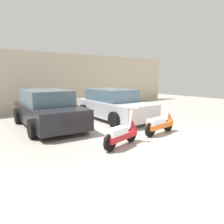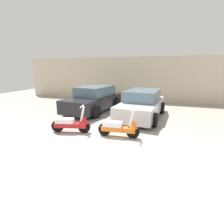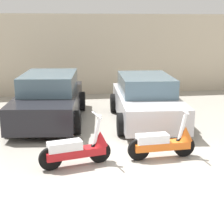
# 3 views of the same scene
# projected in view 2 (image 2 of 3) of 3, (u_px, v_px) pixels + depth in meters

# --- Properties ---
(ground_plane) EXTENTS (28.00, 28.00, 0.00)m
(ground_plane) POSITION_uv_depth(u_px,v_px,m) (99.00, 142.00, 6.13)
(ground_plane) COLOR #9E998E
(wall_back) EXTENTS (19.60, 0.12, 3.35)m
(wall_back) POSITION_uv_depth(u_px,v_px,m) (139.00, 79.00, 13.30)
(wall_back) COLOR beige
(wall_back) RESTS_ON ground_plane
(scooter_front_left) EXTENTS (1.55, 0.68, 1.10)m
(scooter_front_left) POSITION_uv_depth(u_px,v_px,m) (72.00, 123.00, 6.93)
(scooter_front_left) COLOR black
(scooter_front_left) RESTS_ON ground_plane
(scooter_front_right) EXTENTS (1.57, 0.57, 1.10)m
(scooter_front_right) POSITION_uv_depth(u_px,v_px,m) (120.00, 127.00, 6.47)
(scooter_front_right) COLOR black
(scooter_front_right) RESTS_ON ground_plane
(car_rear_left) EXTENTS (2.49, 4.50, 1.46)m
(car_rear_left) POSITION_uv_depth(u_px,v_px,m) (94.00, 99.00, 10.47)
(car_rear_left) COLOR black
(car_rear_left) RESTS_ON ground_plane
(car_rear_center) EXTENTS (2.27, 4.28, 1.41)m
(car_rear_center) POSITION_uv_depth(u_px,v_px,m) (142.00, 104.00, 9.08)
(car_rear_center) COLOR #B7B7BC
(car_rear_center) RESTS_ON ground_plane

